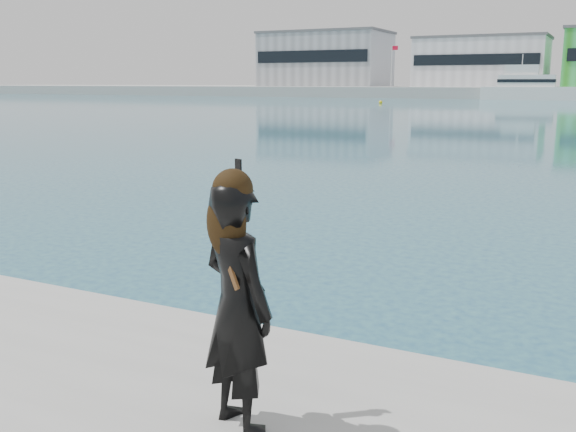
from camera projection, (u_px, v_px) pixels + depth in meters
name	position (u px, v px, depth m)	size (l,w,h in m)	color
warehouse_grey_left	(326.00, 59.00, 139.02)	(26.52, 16.36, 11.50)	gray
warehouse_white	(482.00, 62.00, 124.86)	(24.48, 15.35, 9.50)	silver
flagpole_left	(392.00, 63.00, 125.71)	(1.28, 0.16, 8.00)	silver
motor_yacht	(529.00, 87.00, 105.89)	(16.12, 5.23, 7.43)	white
buoy_far	(381.00, 103.00, 89.08)	(0.50, 0.50, 0.50)	yellow
woman	(237.00, 299.00, 3.92)	(0.68, 0.58, 1.68)	black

